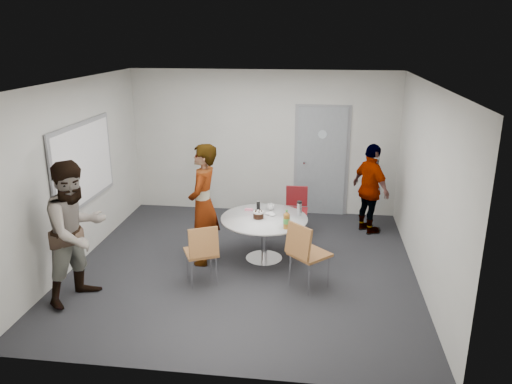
# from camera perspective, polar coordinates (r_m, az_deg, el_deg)

# --- Properties ---
(floor) EXTENTS (5.00, 5.00, 0.00)m
(floor) POSITION_cam_1_polar(r_m,az_deg,el_deg) (7.54, -1.42, -8.47)
(floor) COLOR black
(floor) RESTS_ON ground
(ceiling) EXTENTS (5.00, 5.00, 0.00)m
(ceiling) POSITION_cam_1_polar(r_m,az_deg,el_deg) (6.79, -1.60, 12.42)
(ceiling) COLOR silver
(ceiling) RESTS_ON wall_back
(wall_back) EXTENTS (5.00, 0.00, 5.00)m
(wall_back) POSITION_cam_1_polar(r_m,az_deg,el_deg) (9.45, 0.85, 5.66)
(wall_back) COLOR beige
(wall_back) RESTS_ON floor
(wall_left) EXTENTS (0.00, 5.00, 5.00)m
(wall_left) POSITION_cam_1_polar(r_m,az_deg,el_deg) (7.82, -19.92, 2.00)
(wall_left) COLOR beige
(wall_left) RESTS_ON floor
(wall_right) EXTENTS (0.00, 5.00, 5.00)m
(wall_right) POSITION_cam_1_polar(r_m,az_deg,el_deg) (7.11, 18.82, 0.61)
(wall_right) COLOR beige
(wall_right) RESTS_ON floor
(wall_front) EXTENTS (5.00, 0.00, 5.00)m
(wall_front) POSITION_cam_1_polar(r_m,az_deg,el_deg) (4.74, -6.20, -7.04)
(wall_front) COLOR beige
(wall_front) RESTS_ON floor
(door) EXTENTS (1.02, 0.17, 2.12)m
(door) POSITION_cam_1_polar(r_m,az_deg,el_deg) (9.45, 7.48, 3.48)
(door) COLOR gray
(door) RESTS_ON wall_back
(whiteboard) EXTENTS (0.04, 1.90, 1.25)m
(whiteboard) POSITION_cam_1_polar(r_m,az_deg,el_deg) (7.95, -19.10, 3.08)
(whiteboard) COLOR gray
(whiteboard) RESTS_ON wall_left
(table) EXTENTS (1.31, 1.31, 0.96)m
(table) POSITION_cam_1_polar(r_m,az_deg,el_deg) (7.52, 1.09, -3.63)
(table) COLOR silver
(table) RESTS_ON floor
(chair_near_left) EXTENTS (0.57, 0.59, 0.88)m
(chair_near_left) POSITION_cam_1_polar(r_m,az_deg,el_deg) (6.83, -6.17, -6.51)
(chair_near_left) COLOR brown
(chair_near_left) RESTS_ON floor
(chair_near_right) EXTENTS (0.66, 0.66, 0.95)m
(chair_near_right) POSITION_cam_1_polar(r_m,az_deg,el_deg) (6.70, 5.59, -6.54)
(chair_near_right) COLOR brown
(chair_near_right) RESTS_ON floor
(chair_far) EXTENTS (0.39, 0.42, 0.82)m
(chair_far) POSITION_cam_1_polar(r_m,az_deg,el_deg) (8.61, 4.63, -1.53)
(chair_far) COLOR maroon
(chair_far) RESTS_ON floor
(person_main) EXTENTS (0.47, 0.69, 1.82)m
(person_main) POSITION_cam_1_polar(r_m,az_deg,el_deg) (7.39, -6.04, -1.45)
(person_main) COLOR #A5C6EA
(person_main) RESTS_ON floor
(person_left) EXTENTS (1.02, 1.11, 1.86)m
(person_left) POSITION_cam_1_polar(r_m,az_deg,el_deg) (6.71, -19.83, -4.31)
(person_left) COLOR white
(person_left) RESTS_ON floor
(person_right) EXTENTS (0.81, 0.98, 1.57)m
(person_right) POSITION_cam_1_polar(r_m,az_deg,el_deg) (8.73, 12.97, 0.33)
(person_right) COLOR black
(person_right) RESTS_ON floor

